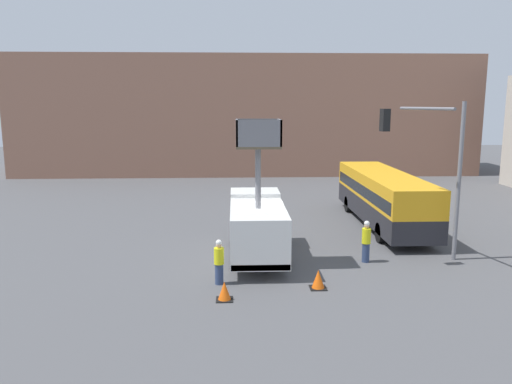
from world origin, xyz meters
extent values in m
plane|color=#4C4C4F|center=(0.00, 0.00, 0.00)|extent=(120.00, 120.00, 0.00)
cube|color=#936651|center=(0.00, 30.03, 5.62)|extent=(44.00, 10.00, 11.25)
cube|color=silver|center=(-0.21, 2.77, 1.58)|extent=(2.32, 1.93, 2.17)
cube|color=silver|center=(-0.21, -0.45, 1.49)|extent=(2.32, 4.51, 1.99)
cube|color=red|center=(-0.21, -2.65, 0.64)|extent=(2.27, 0.10, 0.24)
cylinder|color=black|center=(-1.22, 2.77, 0.55)|extent=(0.30, 1.09, 1.09)
cylinder|color=black|center=(0.80, 2.77, 0.55)|extent=(0.30, 1.09, 1.09)
cylinder|color=black|center=(-1.22, -0.45, 0.55)|extent=(0.30, 1.09, 1.09)
cylinder|color=black|center=(0.80, -0.45, 0.55)|extent=(0.30, 1.09, 1.09)
cylinder|color=slate|center=(-0.21, -0.45, 3.75)|extent=(0.24, 0.24, 2.54)
cube|color=brown|center=(-0.21, -0.45, 5.07)|extent=(1.81, 1.68, 0.10)
cube|color=slate|center=(-1.07, -0.45, 5.64)|extent=(0.08, 1.68, 1.05)
cube|color=slate|center=(0.66, -0.45, 5.64)|extent=(0.08, 1.68, 1.05)
cube|color=slate|center=(-0.21, 0.35, 5.64)|extent=(1.81, 0.08, 1.05)
cube|color=slate|center=(-0.21, -1.25, 5.64)|extent=(1.81, 0.08, 1.05)
cube|color=#232328|center=(7.17, 6.37, 1.00)|extent=(2.59, 11.44, 1.14)
cube|color=orange|center=(7.17, 6.37, 2.26)|extent=(2.59, 11.44, 1.39)
cube|color=black|center=(7.17, 6.37, 2.05)|extent=(2.61, 10.98, 0.61)
cylinder|color=black|center=(6.02, 9.91, 0.50)|extent=(0.30, 1.01, 1.01)
cylinder|color=black|center=(8.31, 9.91, 0.50)|extent=(0.30, 1.01, 1.01)
cylinder|color=black|center=(6.02, 2.82, 0.50)|extent=(0.30, 1.01, 1.01)
cylinder|color=black|center=(8.31, 2.82, 0.50)|extent=(0.30, 1.01, 1.01)
cylinder|color=slate|center=(8.47, -0.02, 3.45)|extent=(0.18, 0.18, 6.89)
cylinder|color=slate|center=(6.67, -0.44, 6.59)|extent=(0.97, 3.63, 0.13)
cube|color=black|center=(4.87, -0.86, 6.14)|extent=(0.38, 0.38, 0.90)
sphere|color=red|center=(4.87, -0.86, 6.39)|extent=(0.20, 0.20, 0.20)
cylinder|color=navy|center=(-1.79, -2.61, 0.40)|extent=(0.32, 0.32, 0.80)
cylinder|color=yellow|center=(-1.79, -2.61, 1.11)|extent=(0.38, 0.38, 0.63)
sphere|color=tan|center=(-1.79, -2.61, 1.54)|extent=(0.22, 0.22, 0.22)
sphere|color=white|center=(-1.79, -2.61, 1.63)|extent=(0.23, 0.23, 0.23)
cylinder|color=navy|center=(4.49, -0.20, 0.42)|extent=(0.32, 0.32, 0.84)
cylinder|color=yellow|center=(4.49, -0.20, 1.17)|extent=(0.38, 0.38, 0.66)
sphere|color=tan|center=(4.49, -0.20, 1.61)|extent=(0.23, 0.23, 0.23)
sphere|color=white|center=(4.49, -0.20, 1.72)|extent=(0.24, 0.24, 0.24)
cube|color=black|center=(-1.56, -4.20, 0.01)|extent=(0.59, 0.59, 0.03)
cone|color=#F25B0F|center=(-1.56, -4.20, 0.34)|extent=(0.47, 0.47, 0.67)
cube|color=black|center=(1.90, -3.23, 0.01)|extent=(0.62, 0.62, 0.03)
cone|color=#F25B0F|center=(1.90, -3.23, 0.35)|extent=(0.50, 0.50, 0.71)
camera|label=1|loc=(-1.18, -20.79, 6.81)|focal=35.00mm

